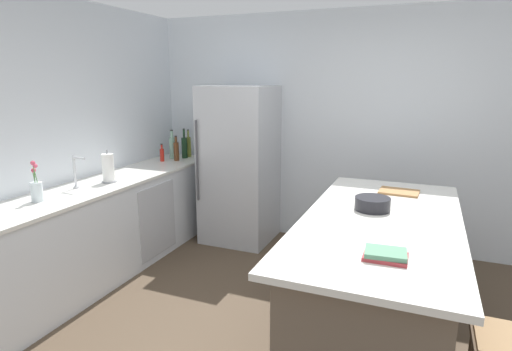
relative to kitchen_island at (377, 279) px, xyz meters
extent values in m
cube|color=silver|center=(-0.48, 1.86, 0.83)|extent=(6.00, 0.10, 2.60)
cube|color=silver|center=(-2.93, -0.39, 0.83)|extent=(0.10, 6.00, 2.60)
cube|color=silver|center=(-2.57, 0.16, -0.03)|extent=(0.61, 3.09, 0.88)
cube|color=silver|center=(-2.57, 0.16, 0.43)|extent=(0.64, 3.12, 0.03)
cube|color=#B2B5BA|center=(-2.26, 0.55, -0.03)|extent=(0.01, 0.60, 0.74)
cube|color=brown|center=(0.00, 0.00, -0.03)|extent=(0.88, 2.04, 0.89)
cube|color=silver|center=(0.00, 0.00, 0.44)|extent=(1.04, 2.24, 0.04)
cube|color=#B7BABF|center=(-1.74, 1.45, 0.43)|extent=(0.76, 0.73, 1.80)
cylinder|color=#4C4C51|center=(-2.08, 1.06, 0.52)|extent=(0.02, 0.02, 0.90)
cube|color=#473828|center=(0.72, -0.71, 0.11)|extent=(0.36, 0.36, 0.04)
cylinder|color=silver|center=(-2.63, -0.13, 0.45)|extent=(0.05, 0.05, 0.02)
cylinder|color=silver|center=(-2.63, -0.13, 0.60)|extent=(0.02, 0.02, 0.28)
cylinder|color=silver|center=(-2.57, -0.13, 0.72)|extent=(0.14, 0.02, 0.02)
cylinder|color=silver|center=(-2.60, -0.56, 0.52)|extent=(0.09, 0.09, 0.16)
cylinder|color=#4C7F3D|center=(-2.61, -0.55, 0.60)|extent=(0.01, 0.02, 0.19)
sphere|color=#DB4C66|center=(-2.61, -0.55, 0.69)|extent=(0.04, 0.04, 0.04)
cylinder|color=#4C7F3D|center=(-2.60, -0.56, 0.63)|extent=(0.01, 0.02, 0.25)
sphere|color=#DB4C66|center=(-2.60, -0.56, 0.76)|extent=(0.04, 0.04, 0.04)
cylinder|color=#4C7F3D|center=(-2.59, -0.56, 0.62)|extent=(0.01, 0.04, 0.23)
sphere|color=#DB4C66|center=(-2.59, -0.56, 0.73)|extent=(0.04, 0.04, 0.04)
cylinder|color=gray|center=(-2.52, 0.17, 0.45)|extent=(0.14, 0.14, 0.01)
cylinder|color=white|center=(-2.52, 0.17, 0.58)|extent=(0.11, 0.11, 0.26)
cylinder|color=gray|center=(-2.52, 0.17, 0.73)|extent=(0.02, 0.02, 0.04)
cylinder|color=olive|center=(-2.51, 1.60, 0.56)|extent=(0.06, 0.06, 0.24)
cylinder|color=olive|center=(-2.51, 1.60, 0.73)|extent=(0.02, 0.02, 0.09)
cylinder|color=black|center=(-2.51, 1.60, 0.78)|extent=(0.02, 0.02, 0.01)
cylinder|color=#19381E|center=(-2.51, 1.50, 0.57)|extent=(0.07, 0.07, 0.25)
cylinder|color=#19381E|center=(-2.51, 1.50, 0.74)|extent=(0.02, 0.02, 0.10)
cylinder|color=black|center=(-2.51, 1.50, 0.80)|extent=(0.03, 0.03, 0.01)
cylinder|color=#8CB79E|center=(-2.63, 1.42, 0.57)|extent=(0.07, 0.07, 0.26)
cylinder|color=#8CB79E|center=(-2.63, 1.42, 0.74)|extent=(0.03, 0.03, 0.08)
cylinder|color=black|center=(-2.63, 1.42, 0.79)|extent=(0.04, 0.04, 0.01)
cylinder|color=#5B3319|center=(-2.51, 1.32, 0.55)|extent=(0.06, 0.06, 0.22)
cylinder|color=#5B3319|center=(-2.51, 1.32, 0.69)|extent=(0.03, 0.03, 0.07)
cylinder|color=black|center=(-2.51, 1.32, 0.73)|extent=(0.03, 0.03, 0.01)
cylinder|color=red|center=(-2.65, 1.22, 0.51)|extent=(0.05, 0.05, 0.15)
cylinder|color=red|center=(-2.65, 1.22, 0.61)|extent=(0.02, 0.02, 0.05)
cylinder|color=black|center=(-2.65, 1.22, 0.64)|extent=(0.02, 0.02, 0.01)
cube|color=#A83338|center=(0.09, -0.68, 0.47)|extent=(0.23, 0.17, 0.02)
cube|color=#4C7F60|center=(0.09, -0.68, 0.49)|extent=(0.23, 0.18, 0.03)
cylinder|color=black|center=(-0.08, 0.17, 0.51)|extent=(0.26, 0.26, 0.10)
cube|color=#9E7042|center=(0.06, 0.73, 0.47)|extent=(0.33, 0.25, 0.02)
camera|label=1|loc=(0.24, -2.86, 1.40)|focal=29.30mm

